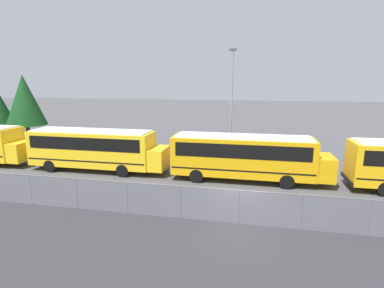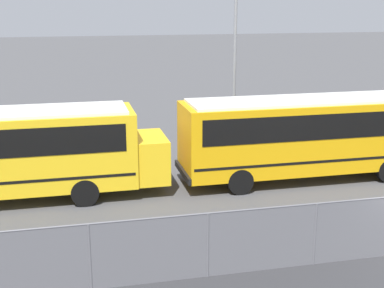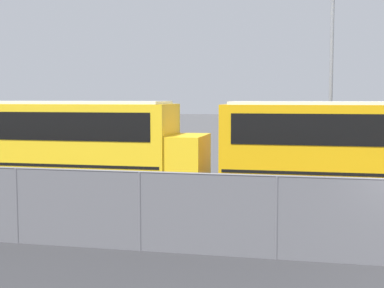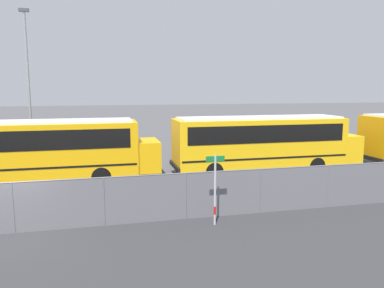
# 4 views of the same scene
# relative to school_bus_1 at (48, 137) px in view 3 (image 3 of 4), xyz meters

# --- Properties ---
(school_bus_1) EXTENTS (11.36, 2.62, 3.32)m
(school_bus_1) POSITION_rel_school_bus_1_xyz_m (0.00, 0.00, 0.00)
(school_bus_1) COLOR yellow
(school_bus_1) RESTS_ON ground_plane
(light_pole) EXTENTS (0.60, 0.24, 9.89)m
(light_pole) POSITION_rel_school_bus_1_xyz_m (10.45, 5.58, 3.37)
(light_pole) COLOR gray
(light_pole) RESTS_ON ground_plane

